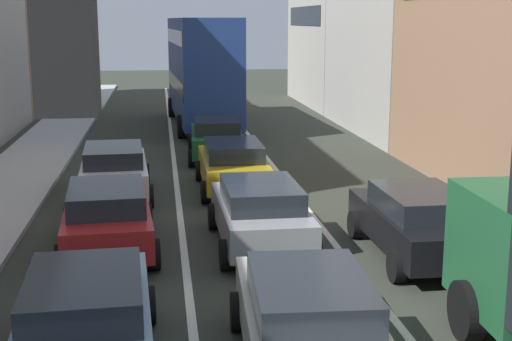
{
  "coord_description": "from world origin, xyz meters",
  "views": [
    {
      "loc": [
        -2.12,
        -3.94,
        4.97
      ],
      "look_at": [
        0.0,
        12.0,
        1.6
      ],
      "focal_mm": 50.54,
      "sensor_mm": 36.0,
      "label": 1
    }
  ],
  "objects": [
    {
      "name": "coupe_centre_lane_fourth",
      "position": [
        -0.05,
        16.76,
        0.8
      ],
      "size": [
        2.07,
        4.3,
        1.49
      ],
      "rotation": [
        0.0,
        0.0,
        1.57
      ],
      "color": "#B29319",
      "rests_on": "ground"
    },
    {
      "name": "wagon_left_lane_second",
      "position": [
        -3.26,
        5.9,
        0.8
      ],
      "size": [
        2.22,
        4.38,
        1.49
      ],
      "rotation": [
        0.0,
        0.0,
        1.62
      ],
      "color": "#759EB7",
      "rests_on": "ground"
    },
    {
      "name": "hatchback_centre_lane_third",
      "position": [
        -0.0,
        11.31,
        0.8
      ],
      "size": [
        2.1,
        4.32,
        1.49
      ],
      "rotation": [
        0.0,
        0.0,
        1.58
      ],
      "color": "gray",
      "rests_on": "ground"
    },
    {
      "name": "sidewalk_left",
      "position": [
        -6.7,
        20.0,
        0.07
      ],
      "size": [
        2.6,
        64.0,
        0.14
      ],
      "primitive_type": "cube",
      "color": "#B6B6B6",
      "rests_on": "ground"
    },
    {
      "name": "sedan_left_lane_third",
      "position": [
        -3.33,
        11.45,
        0.8
      ],
      "size": [
        2.29,
        4.41,
        1.49
      ],
      "rotation": [
        0.0,
        0.0,
        1.64
      ],
      "color": "#A51E1E",
      "rests_on": "ground"
    },
    {
      "name": "sedan_centre_lane_second",
      "position": [
        -0.13,
        5.44,
        0.8
      ],
      "size": [
        2.22,
        4.38,
        1.49
      ],
      "rotation": [
        0.0,
        0.0,
        1.52
      ],
      "color": "beige",
      "rests_on": "ground"
    },
    {
      "name": "sedan_right_lane_behind_truck",
      "position": [
        3.21,
        10.18,
        0.8
      ],
      "size": [
        2.09,
        4.31,
        1.49
      ],
      "rotation": [
        0.0,
        0.0,
        1.58
      ],
      "color": "black",
      "rests_on": "ground"
    },
    {
      "name": "sedan_centre_lane_fifth",
      "position": [
        -0.14,
        21.82,
        0.8
      ],
      "size": [
        2.21,
        4.37,
        1.49
      ],
      "rotation": [
        0.0,
        0.0,
        1.53
      ],
      "color": "#19592D",
      "rests_on": "ground"
    },
    {
      "name": "bus_mid_queue_primary",
      "position": [
        -0.16,
        30.0,
        2.83
      ],
      "size": [
        3.13,
        10.6,
        5.06
      ],
      "rotation": [
        0.0,
        0.0,
        1.61
      ],
      "color": "navy",
      "rests_on": "ground"
    },
    {
      "name": "lane_stripe_left",
      "position": [
        -1.7,
        20.0,
        0.01
      ],
      "size": [
        0.16,
        60.0,
        0.01
      ],
      "primitive_type": "cube",
      "color": "silver",
      "rests_on": "ground"
    },
    {
      "name": "lane_stripe_right",
      "position": [
        1.7,
        20.0,
        0.01
      ],
      "size": [
        0.16,
        60.0,
        0.01
      ],
      "primitive_type": "cube",
      "color": "silver",
      "rests_on": "ground"
    },
    {
      "name": "sedan_left_lane_fourth",
      "position": [
        -3.48,
        16.45,
        0.8
      ],
      "size": [
        2.24,
        4.39,
        1.49
      ],
      "rotation": [
        0.0,
        0.0,
        1.62
      ],
      "color": "silver",
      "rests_on": "ground"
    },
    {
      "name": "building_row_right",
      "position": [
        9.9,
        23.15,
        5.52
      ],
      "size": [
        7.2,
        43.9,
        13.46
      ],
      "rotation": [
        0.0,
        0.0,
        -1.57
      ],
      "color": "#B2ADA3",
      "rests_on": "ground"
    }
  ]
}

